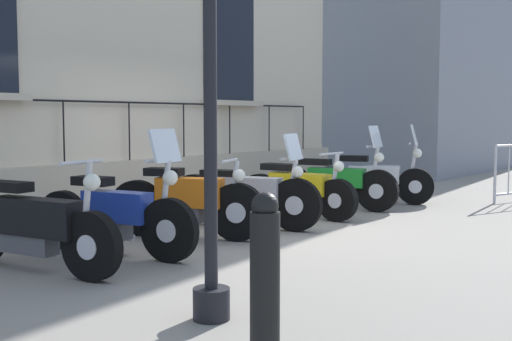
{
  "coord_description": "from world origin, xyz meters",
  "views": [
    {
      "loc": [
        5.73,
        -6.74,
        1.51
      ],
      "look_at": [
        0.28,
        0.0,
        0.8
      ],
      "focal_mm": 44.96,
      "sensor_mm": 36.0,
      "label": 1
    }
  ],
  "objects_px": {
    "motorcycle_silver": "(245,196)",
    "motorcycle_green": "(335,183)",
    "motorcycle_orange": "(187,203)",
    "motorcycle_blue": "(116,215)",
    "motorcycle_black": "(34,228)",
    "motorcycle_white": "(373,179)",
    "motorcycle_yellow": "(297,191)",
    "bollard": "(265,282)",
    "lamppost": "(210,28)"
  },
  "relations": [
    {
      "from": "motorcycle_silver",
      "to": "motorcycle_blue",
      "type": "bearing_deg",
      "value": -88.55
    },
    {
      "from": "motorcycle_silver",
      "to": "lamppost",
      "type": "xyz_separation_m",
      "value": [
        2.4,
        -3.25,
        1.72
      ]
    },
    {
      "from": "motorcycle_yellow",
      "to": "motorcycle_white",
      "type": "xyz_separation_m",
      "value": [
        0.11,
        2.15,
        0.02
      ]
    },
    {
      "from": "bollard",
      "to": "motorcycle_blue",
      "type": "bearing_deg",
      "value": 155.26
    },
    {
      "from": "motorcycle_black",
      "to": "motorcycle_orange",
      "type": "bearing_deg",
      "value": 92.45
    },
    {
      "from": "motorcycle_blue",
      "to": "motorcycle_white",
      "type": "distance_m",
      "value": 5.66
    },
    {
      "from": "motorcycle_white",
      "to": "motorcycle_green",
      "type": "bearing_deg",
      "value": -96.89
    },
    {
      "from": "lamppost",
      "to": "motorcycle_orange",
      "type": "bearing_deg",
      "value": 138.24
    },
    {
      "from": "motorcycle_blue",
      "to": "motorcycle_orange",
      "type": "height_order",
      "value": "motorcycle_blue"
    },
    {
      "from": "motorcycle_white",
      "to": "motorcycle_silver",
      "type": "bearing_deg",
      "value": -92.16
    },
    {
      "from": "motorcycle_orange",
      "to": "motorcycle_white",
      "type": "xyz_separation_m",
      "value": [
        0.19,
        4.44,
        -0.02
      ]
    },
    {
      "from": "motorcycle_black",
      "to": "motorcycle_yellow",
      "type": "xyz_separation_m",
      "value": [
        -0.02,
        4.49,
        -0.03
      ]
    },
    {
      "from": "motorcycle_yellow",
      "to": "motorcycle_white",
      "type": "height_order",
      "value": "motorcycle_white"
    },
    {
      "from": "motorcycle_blue",
      "to": "motorcycle_orange",
      "type": "xyz_separation_m",
      "value": [
        -0.12,
        1.22,
        -0.0
      ]
    },
    {
      "from": "motorcycle_green",
      "to": "bollard",
      "type": "xyz_separation_m",
      "value": [
        3.32,
        -6.1,
        0.11
      ]
    },
    {
      "from": "motorcycle_silver",
      "to": "motorcycle_black",
      "type": "bearing_deg",
      "value": -89.49
    },
    {
      "from": "lamppost",
      "to": "bollard",
      "type": "height_order",
      "value": "lamppost"
    },
    {
      "from": "motorcycle_orange",
      "to": "motorcycle_green",
      "type": "height_order",
      "value": "motorcycle_green"
    },
    {
      "from": "motorcycle_orange",
      "to": "motorcycle_white",
      "type": "distance_m",
      "value": 4.44
    },
    {
      "from": "motorcycle_yellow",
      "to": "bollard",
      "type": "distance_m",
      "value": 6.0
    },
    {
      "from": "lamppost",
      "to": "bollard",
      "type": "bearing_deg",
      "value": -29.44
    },
    {
      "from": "motorcycle_green",
      "to": "lamppost",
      "type": "distance_m",
      "value": 6.32
    },
    {
      "from": "motorcycle_black",
      "to": "motorcycle_green",
      "type": "bearing_deg",
      "value": 90.3
    },
    {
      "from": "motorcycle_white",
      "to": "lamppost",
      "type": "height_order",
      "value": "lamppost"
    },
    {
      "from": "motorcycle_orange",
      "to": "motorcycle_silver",
      "type": "distance_m",
      "value": 1.05
    },
    {
      "from": "motorcycle_green",
      "to": "motorcycle_white",
      "type": "distance_m",
      "value": 1.06
    },
    {
      "from": "motorcycle_black",
      "to": "motorcycle_green",
      "type": "distance_m",
      "value": 5.59
    },
    {
      "from": "motorcycle_blue",
      "to": "lamppost",
      "type": "distance_m",
      "value": 3.07
    },
    {
      "from": "motorcycle_silver",
      "to": "motorcycle_green",
      "type": "bearing_deg",
      "value": 90.0
    },
    {
      "from": "motorcycle_yellow",
      "to": "motorcycle_green",
      "type": "distance_m",
      "value": 1.1
    },
    {
      "from": "motorcycle_white",
      "to": "motorcycle_orange",
      "type": "bearing_deg",
      "value": -92.49
    },
    {
      "from": "motorcycle_blue",
      "to": "motorcycle_yellow",
      "type": "bearing_deg",
      "value": 90.71
    },
    {
      "from": "motorcycle_green",
      "to": "bollard",
      "type": "height_order",
      "value": "motorcycle_green"
    },
    {
      "from": "motorcycle_black",
      "to": "motorcycle_yellow",
      "type": "height_order",
      "value": "motorcycle_black"
    },
    {
      "from": "motorcycle_silver",
      "to": "motorcycle_white",
      "type": "distance_m",
      "value": 3.39
    },
    {
      "from": "motorcycle_orange",
      "to": "motorcycle_silver",
      "type": "xyz_separation_m",
      "value": [
        0.07,
        1.05,
        -0.0
      ]
    },
    {
      "from": "motorcycle_blue",
      "to": "lamppost",
      "type": "bearing_deg",
      "value": -22.79
    },
    {
      "from": "motorcycle_yellow",
      "to": "bollard",
      "type": "xyz_separation_m",
      "value": [
        3.31,
        -5.0,
        0.14
      ]
    },
    {
      "from": "motorcycle_silver",
      "to": "motorcycle_green",
      "type": "xyz_separation_m",
      "value": [
        0.0,
        2.33,
        -0.01
      ]
    },
    {
      "from": "motorcycle_silver",
      "to": "motorcycle_orange",
      "type": "bearing_deg",
      "value": -93.56
    },
    {
      "from": "lamppost",
      "to": "bollard",
      "type": "distance_m",
      "value": 1.93
    },
    {
      "from": "motorcycle_black",
      "to": "motorcycle_white",
      "type": "distance_m",
      "value": 6.64
    },
    {
      "from": "motorcycle_orange",
      "to": "motorcycle_green",
      "type": "distance_m",
      "value": 3.38
    },
    {
      "from": "motorcycle_silver",
      "to": "bollard",
      "type": "height_order",
      "value": "motorcycle_silver"
    },
    {
      "from": "motorcycle_blue",
      "to": "bollard",
      "type": "xyz_separation_m",
      "value": [
        3.26,
        -1.5,
        0.1
      ]
    },
    {
      "from": "motorcycle_orange",
      "to": "bollard",
      "type": "bearing_deg",
      "value": -38.79
    },
    {
      "from": "motorcycle_black",
      "to": "motorcycle_orange",
      "type": "height_order",
      "value": "motorcycle_black"
    },
    {
      "from": "motorcycle_silver",
      "to": "bollard",
      "type": "xyz_separation_m",
      "value": [
        3.32,
        -3.77,
        0.1
      ]
    },
    {
      "from": "motorcycle_orange",
      "to": "motorcycle_yellow",
      "type": "bearing_deg",
      "value": 88.01
    },
    {
      "from": "motorcycle_blue",
      "to": "lamppost",
      "type": "height_order",
      "value": "lamppost"
    }
  ]
}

